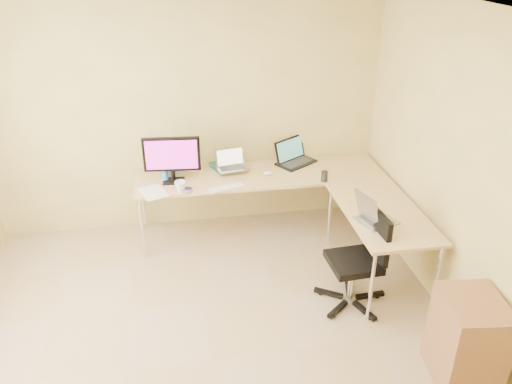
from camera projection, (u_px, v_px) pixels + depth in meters
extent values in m
plane|color=tan|center=(211.00, 360.00, 4.05)|extent=(4.50, 4.50, 0.00)
plane|color=white|center=(193.00, 19.00, 2.87)|extent=(4.50, 4.50, 0.00)
plane|color=#D8BC6D|center=(187.00, 115.00, 5.44)|extent=(4.50, 0.00, 4.50)
plane|color=#D8BC6D|center=(486.00, 194.00, 3.78)|extent=(0.00, 4.50, 4.50)
cube|color=tan|center=(260.00, 204.00, 5.62)|extent=(2.65, 0.70, 0.73)
cube|color=tan|center=(378.00, 244.00, 4.89)|extent=(0.70, 1.30, 0.73)
cube|color=black|center=(172.00, 160.00, 5.16)|extent=(0.59, 0.24, 0.49)
cube|color=#1F5A4E|center=(223.00, 167.00, 5.56)|extent=(0.29, 0.34, 0.05)
cube|color=#A2A2A7|center=(232.00, 160.00, 5.41)|extent=(0.35, 0.29, 0.21)
cube|color=black|center=(296.00, 152.00, 5.63)|extent=(0.53, 0.50, 0.27)
cube|color=silver|center=(227.00, 188.00, 5.13)|extent=(0.38, 0.21, 0.02)
ellipsoid|color=white|center=(267.00, 173.00, 5.42)|extent=(0.11, 0.09, 0.04)
imported|color=white|center=(180.00, 186.00, 5.06)|extent=(0.13, 0.13, 0.11)
cylinder|color=#A4A2BD|center=(187.00, 190.00, 5.07)|extent=(0.13, 0.13, 0.03)
cylinder|color=blue|center=(164.00, 170.00, 5.25)|extent=(0.08, 0.08, 0.24)
cube|color=white|center=(153.00, 192.00, 5.05)|extent=(0.32, 0.38, 0.01)
cube|color=silver|center=(174.00, 171.00, 5.43)|extent=(0.21, 0.16, 0.08)
cylinder|color=white|center=(167.00, 159.00, 5.41)|extent=(0.30, 0.30, 0.31)
cylinder|color=black|center=(324.00, 176.00, 5.26)|extent=(0.07, 0.07, 0.11)
cube|color=#A2A3AA|center=(378.00, 209.00, 4.50)|extent=(0.44, 0.39, 0.25)
cube|color=black|center=(354.00, 256.00, 4.46)|extent=(0.58, 0.58, 0.91)
cube|color=brown|center=(467.00, 341.00, 3.74)|extent=(0.48, 0.57, 0.72)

